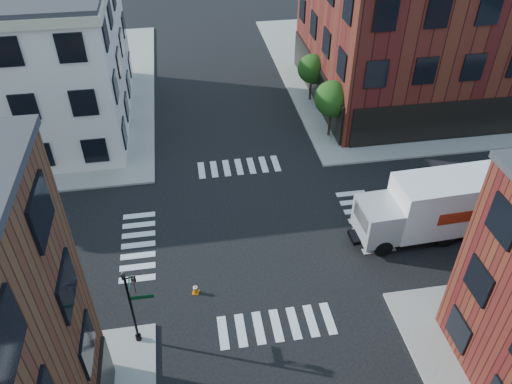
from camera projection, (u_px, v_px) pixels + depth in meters
name	position (u px, v px, depth m)	size (l,w,h in m)	color
ground	(254.00, 232.00, 30.53)	(120.00, 120.00, 0.00)	black
sidewalk_ne	(430.00, 66.00, 49.43)	(30.00, 30.00, 0.15)	gray
building_ne	(465.00, 25.00, 41.82)	(25.00, 16.00, 12.00)	#481212
tree_near	(333.00, 100.00, 37.27)	(2.69, 2.69, 4.49)	black
tree_far	(313.00, 70.00, 42.10)	(2.43, 2.43, 4.07)	black
signal_pole	(132.00, 301.00, 22.73)	(1.29, 1.24, 4.60)	black
box_truck	(433.00, 207.00, 29.18)	(8.92, 3.03, 3.99)	silver
traffic_cone	(195.00, 289.00, 26.58)	(0.43, 0.43, 0.63)	#D46A09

